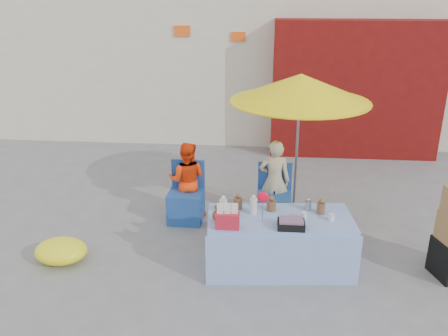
# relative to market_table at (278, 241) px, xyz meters

# --- Properties ---
(ground) EXTENTS (80.00, 80.00, 0.00)m
(ground) POSITION_rel_market_table_xyz_m (-0.68, 0.05, -0.34)
(ground) COLOR slate
(ground) RESTS_ON ground
(market_table) EXTENTS (1.79, 0.96, 1.04)m
(market_table) POSITION_rel_market_table_xyz_m (0.00, 0.00, 0.00)
(market_table) COLOR #89A2DC
(market_table) RESTS_ON ground
(chair_left) EXTENTS (0.49, 0.48, 0.85)m
(chair_left) POSITION_rel_market_table_xyz_m (-1.30, 1.11, -0.09)
(chair_left) COLOR #204894
(chair_left) RESTS_ON ground
(chair_right) EXTENTS (0.49, 0.48, 0.85)m
(chair_right) POSITION_rel_market_table_xyz_m (-0.05, 1.11, -0.09)
(chair_right) COLOR #204894
(chair_right) RESTS_ON ground
(vendor_orange) EXTENTS (0.56, 0.45, 1.13)m
(vendor_orange) POSITION_rel_market_table_xyz_m (-1.30, 1.24, 0.23)
(vendor_orange) COLOR #FF3C0D
(vendor_orange) RESTS_ON ground
(vendor_beige) EXTENTS (0.45, 0.30, 1.20)m
(vendor_beige) POSITION_rel_market_table_xyz_m (-0.05, 1.24, 0.26)
(vendor_beige) COLOR #C3B58A
(vendor_beige) RESTS_ON ground
(umbrella) EXTENTS (1.90, 1.90, 2.09)m
(umbrella) POSITION_rel_market_table_xyz_m (0.25, 1.39, 1.55)
(umbrella) COLOR gray
(umbrella) RESTS_ON ground
(tarp_bundle) EXTENTS (0.66, 0.54, 0.29)m
(tarp_bundle) POSITION_rel_market_table_xyz_m (-2.65, -0.13, -0.20)
(tarp_bundle) COLOR #FFFB1A
(tarp_bundle) RESTS_ON ground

